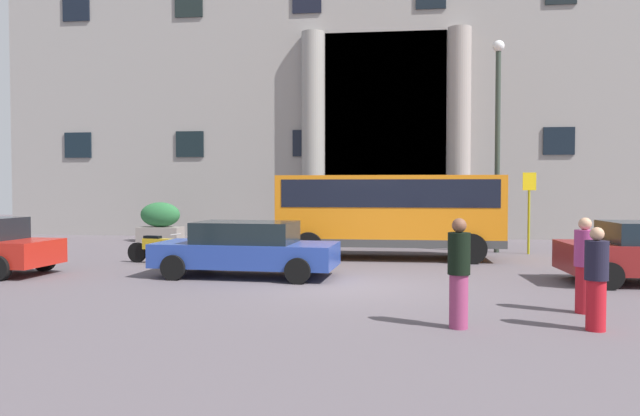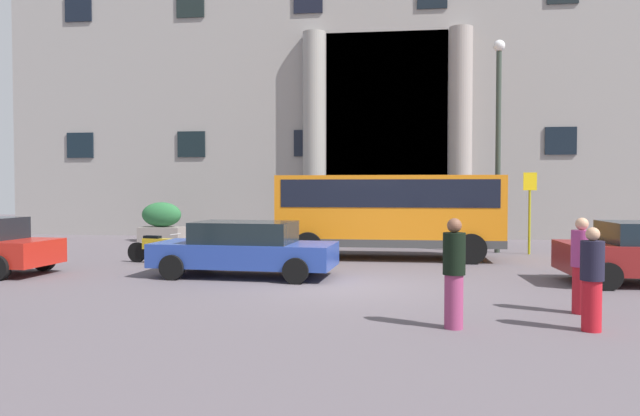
# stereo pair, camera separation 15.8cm
# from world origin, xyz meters

# --- Properties ---
(ground_plane) EXTENTS (80.00, 64.00, 0.12)m
(ground_plane) POSITION_xyz_m (0.00, 0.00, -0.06)
(ground_plane) COLOR #595157
(office_building_facade) EXTENTS (33.93, 9.76, 19.26)m
(office_building_facade) POSITION_xyz_m (0.00, 17.48, 9.62)
(office_building_facade) COLOR gray
(office_building_facade) RESTS_ON ground_plane
(orange_minibus) EXTENTS (6.95, 2.56, 2.63)m
(orange_minibus) POSITION_xyz_m (0.97, 5.50, 1.58)
(orange_minibus) COLOR orange
(orange_minibus) RESTS_ON ground_plane
(bus_stop_sign) EXTENTS (0.44, 0.08, 2.76)m
(bus_stop_sign) POSITION_xyz_m (5.67, 7.23, 1.70)
(bus_stop_sign) COLOR #9E9C13
(bus_stop_sign) RESTS_ON ground_plane
(hedge_planter_entrance_left) EXTENTS (2.07, 0.71, 1.33)m
(hedge_planter_entrance_left) POSITION_xyz_m (-1.36, 10.33, 0.64)
(hedge_planter_entrance_left) COLOR slate
(hedge_planter_entrance_left) RESTS_ON ground_plane
(hedge_planter_far_east) EXTENTS (1.76, 0.97, 1.64)m
(hedge_planter_far_east) POSITION_xyz_m (-8.54, 10.33, 0.79)
(hedge_planter_far_east) COLOR gray
(hedge_planter_far_east) RESTS_ON ground_plane
(hedge_planter_west) EXTENTS (1.94, 0.86, 1.25)m
(hedge_planter_west) POSITION_xyz_m (3.02, 10.67, 0.60)
(hedge_planter_west) COLOR slate
(hedge_planter_west) RESTS_ON ground_plane
(parked_sedan_second) EXTENTS (4.69, 2.27, 1.40)m
(parked_sedan_second) POSITION_xyz_m (-2.62, 1.16, 0.72)
(parked_sedan_second) COLOR #254098
(parked_sedan_second) RESTS_ON ground_plane
(scooter_by_planter) EXTENTS (2.04, 0.68, 0.89)m
(scooter_by_planter) POSITION_xyz_m (-5.90, 3.41, 0.46)
(scooter_by_planter) COLOR black
(scooter_by_planter) RESTS_ON ground_plane
(pedestrian_woman_with_bag) EXTENTS (0.36, 0.36, 1.78)m
(pedestrian_woman_with_bag) POSITION_xyz_m (2.11, -3.88, 0.90)
(pedestrian_woman_with_bag) COLOR #933661
(pedestrian_woman_with_bag) RESTS_ON ground_plane
(pedestrian_woman_dark_dress) EXTENTS (0.36, 0.36, 1.64)m
(pedestrian_woman_dark_dress) POSITION_xyz_m (4.25, -3.78, 0.83)
(pedestrian_woman_dark_dress) COLOR red
(pedestrian_woman_dark_dress) RESTS_ON ground_plane
(pedestrian_child_trailing) EXTENTS (0.36, 0.36, 1.73)m
(pedestrian_child_trailing) POSITION_xyz_m (4.49, -2.43, 0.87)
(pedestrian_child_trailing) COLOR #B31A25
(pedestrian_child_trailing) RESTS_ON ground_plane
(lamppost_plaza_centre) EXTENTS (0.40, 0.40, 7.32)m
(lamppost_plaza_centre) POSITION_xyz_m (4.69, 7.67, 4.28)
(lamppost_plaza_centre) COLOR #313D33
(lamppost_plaza_centre) RESTS_ON ground_plane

